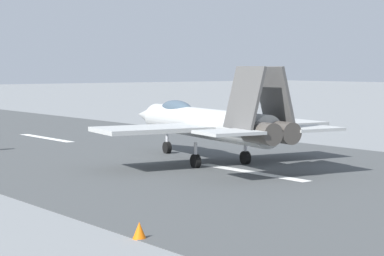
{
  "coord_description": "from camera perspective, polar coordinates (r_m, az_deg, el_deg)",
  "views": [
    {
      "loc": [
        -27.21,
        25.59,
        5.46
      ],
      "look_at": [
        3.93,
        1.44,
        2.2
      ],
      "focal_mm": 68.44,
      "sensor_mm": 36.0,
      "label": 1
    }
  ],
  "objects": [
    {
      "name": "runway_strip",
      "position": [
        37.74,
        5.42,
        -3.6
      ],
      "size": [
        240.0,
        26.0,
        0.02
      ],
      "color": "#444849",
      "rests_on": "ground"
    },
    {
      "name": "marker_cone_near",
      "position": [
        23.63,
        -4.12,
        -7.96
      ],
      "size": [
        0.44,
        0.44,
        0.55
      ],
      "primitive_type": "cone",
      "color": "orange",
      "rests_on": "ground"
    },
    {
      "name": "ground_plane",
      "position": [
        37.75,
        5.4,
        -3.61
      ],
      "size": [
        400.0,
        400.0,
        0.0
      ],
      "primitive_type": "plane",
      "color": "gray"
    },
    {
      "name": "fighter_jet",
      "position": [
        41.87,
        1.1,
        0.45
      ],
      "size": [
        17.76,
        14.04,
        5.53
      ],
      "color": "#B1B3B2",
      "rests_on": "ground"
    }
  ]
}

